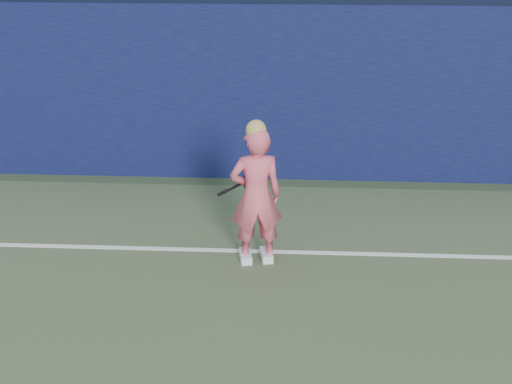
{
  "coord_description": "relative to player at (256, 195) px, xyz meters",
  "views": [
    {
      "loc": [
        1.48,
        -3.34,
        3.83
      ],
      "look_at": [
        1.09,
        3.81,
        0.83
      ],
      "focal_mm": 50.0,
      "sensor_mm": 36.0,
      "label": 1
    }
  ],
  "objects": [
    {
      "name": "racket",
      "position": [
        -0.09,
        0.49,
        -0.01
      ],
      "size": [
        0.54,
        0.37,
        0.33
      ],
      "rotation": [
        0.0,
        0.0,
        0.47
      ],
      "color": "black",
      "rests_on": "ground"
    },
    {
      "name": "backstop_wall",
      "position": [
        -1.09,
        2.69,
        0.46
      ],
      "size": [
        24.0,
        0.4,
        2.5
      ],
      "primitive_type": "cube",
      "color": "#0C0E35",
      "rests_on": "ground"
    },
    {
      "name": "player",
      "position": [
        0.0,
        0.0,
        0.0
      ],
      "size": [
        0.63,
        0.47,
        1.65
      ],
      "rotation": [
        0.0,
        0.0,
        3.33
      ],
      "color": "#DC5569",
      "rests_on": "ground"
    }
  ]
}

